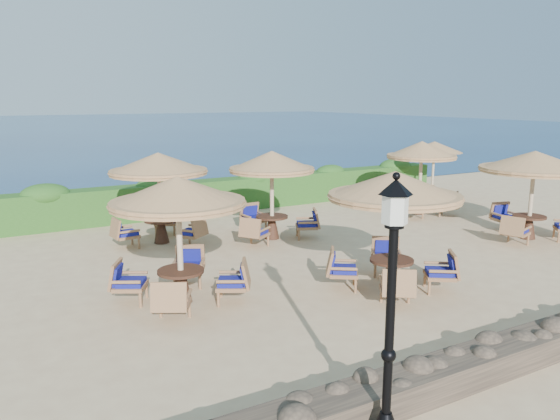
# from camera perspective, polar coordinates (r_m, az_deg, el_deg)

# --- Properties ---
(ground) EXTENTS (120.00, 120.00, 0.00)m
(ground) POSITION_cam_1_polar(r_m,az_deg,el_deg) (15.01, 8.22, -4.64)
(ground) COLOR #CFB083
(ground) RESTS_ON ground
(sea) EXTENTS (160.00, 160.00, 0.00)m
(sea) POSITION_cam_1_polar(r_m,az_deg,el_deg) (81.96, -23.33, 7.83)
(sea) COLOR navy
(sea) RESTS_ON ground
(hedge) EXTENTS (18.00, 0.90, 1.20)m
(hedge) POSITION_cam_1_polar(r_m,az_deg,el_deg) (20.89, -3.81, 1.78)
(hedge) COLOR #204C18
(hedge) RESTS_ON ground
(lamp_post) EXTENTS (0.44, 0.44, 3.31)m
(lamp_post) POSITION_cam_1_polar(r_m,az_deg,el_deg) (6.66, 11.40, -11.93)
(lamp_post) COLOR black
(lamp_post) RESTS_ON ground
(extra_parasol) EXTENTS (2.30, 2.30, 2.41)m
(extra_parasol) POSITION_cam_1_polar(r_m,az_deg,el_deg) (23.58, 15.83, 6.35)
(extra_parasol) COLOR beige
(extra_parasol) RESTS_ON ground
(cafe_set_0) EXTENTS (2.79, 2.79, 2.65)m
(cafe_set_0) POSITION_cam_1_polar(r_m,az_deg,el_deg) (11.20, -10.55, -0.76)
(cafe_set_0) COLOR beige
(cafe_set_0) RESTS_ON ground
(cafe_set_1) EXTENTS (2.90, 2.90, 2.65)m
(cafe_set_1) POSITION_cam_1_polar(r_m,az_deg,el_deg) (12.00, 11.82, 0.18)
(cafe_set_1) COLOR beige
(cafe_set_1) RESTS_ON ground
(cafe_set_2) EXTENTS (3.16, 3.16, 2.65)m
(cafe_set_2) POSITION_cam_1_polar(r_m,az_deg,el_deg) (17.79, 24.97, 3.47)
(cafe_set_2) COLOR beige
(cafe_set_2) RESTS_ON ground
(cafe_set_3) EXTENTS (2.84, 2.83, 2.65)m
(cafe_set_3) POSITION_cam_1_polar(r_m,az_deg,el_deg) (16.04, -12.53, 3.26)
(cafe_set_3) COLOR beige
(cafe_set_3) RESTS_ON ground
(cafe_set_4) EXTENTS (2.77, 2.70, 2.65)m
(cafe_set_4) POSITION_cam_1_polar(r_m,az_deg,el_deg) (16.15, -0.86, 3.35)
(cafe_set_4) COLOR beige
(cafe_set_4) RESTS_ON ground
(cafe_set_5) EXTENTS (2.66, 2.66, 2.65)m
(cafe_set_5) POSITION_cam_1_polar(r_m,az_deg,el_deg) (20.36, 14.51, 4.40)
(cafe_set_5) COLOR beige
(cafe_set_5) RESTS_ON ground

